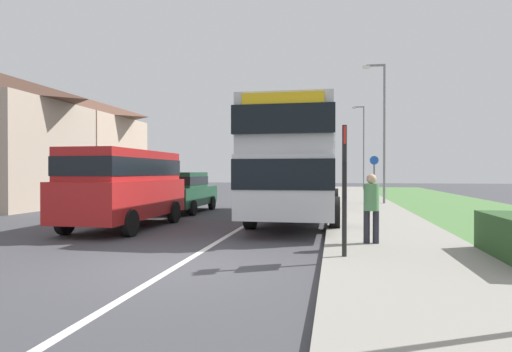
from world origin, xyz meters
TOP-DOWN VIEW (x-y plane):
  - ground_plane at (0.00, 0.00)m, footprint 120.00×120.00m
  - lane_marking_centre at (0.00, 8.00)m, footprint 0.14×60.00m
  - pavement_near_side at (4.20, 6.00)m, footprint 3.20×68.00m
  - double_decker_bus at (1.57, 8.16)m, footprint 2.80×10.71m
  - parked_van_red at (-3.47, 4.69)m, footprint 2.11×5.10m
  - parked_car_dark_green at (-3.56, 9.98)m, footprint 1.95×4.38m
  - pedestrian_at_stop at (3.63, 2.44)m, footprint 0.34×0.34m
  - bus_stop_sign at (3.00, 0.82)m, footprint 0.09×0.52m
  - cycle_route_sign at (4.78, 14.95)m, footprint 0.44×0.08m
  - street_lamp_mid at (5.19, 15.18)m, footprint 1.14×0.20m
  - street_lamp_far at (5.36, 33.34)m, footprint 1.14×0.20m
  - house_terrace_far_side at (-13.62, 13.86)m, footprint 7.53×12.83m

SIDE VIEW (x-z plane):
  - ground_plane at x=0.00m, z-range 0.00..0.00m
  - lane_marking_centre at x=0.00m, z-range 0.00..0.01m
  - pavement_near_side at x=4.20m, z-range 0.00..0.12m
  - parked_car_dark_green at x=-3.56m, z-range 0.08..1.78m
  - pedestrian_at_stop at x=3.63m, z-range 0.14..1.81m
  - parked_van_red at x=-3.47m, z-range 0.21..2.57m
  - cycle_route_sign at x=4.78m, z-range 0.17..2.69m
  - bus_stop_sign at x=3.00m, z-range 0.24..2.84m
  - double_decker_bus at x=1.57m, z-range 0.29..3.99m
  - house_terrace_far_side at x=-13.62m, z-range 0.00..6.67m
  - street_lamp_mid at x=5.19m, z-range 0.55..7.73m
  - street_lamp_far at x=5.36m, z-range 0.55..8.32m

